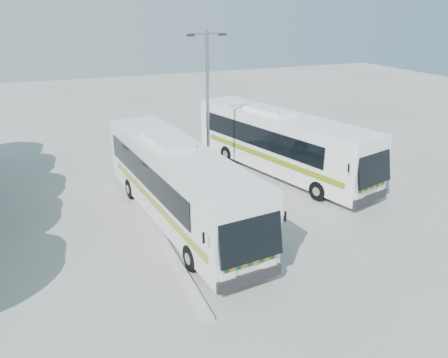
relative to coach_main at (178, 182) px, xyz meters
name	(u,v)px	position (x,y,z in m)	size (l,w,h in m)	color
ground	(209,230)	(1.00, -1.52, -2.04)	(100.00, 100.00, 0.00)	#A9A9A4
kerb_divider	(151,219)	(-1.30, 0.48, -1.96)	(0.40, 16.00, 0.15)	#B2B2AD
coach_main	(178,182)	(0.00, 0.00, 0.00)	(4.00, 13.58, 3.71)	silver
coach_adjacent	(281,142)	(7.76, 3.81, 0.00)	(5.95, 13.65, 3.72)	white
lamppost	(208,104)	(3.00, 3.77, 2.75)	(2.12, 0.26, 8.66)	gray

